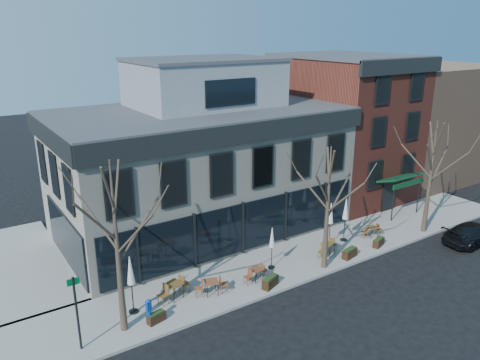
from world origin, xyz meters
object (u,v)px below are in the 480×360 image
umbrella_0 (131,274)px  cafe_set_0 (174,289)px  parked_sedan (475,233)px  call_box (149,311)px

umbrella_0 → cafe_set_0: bearing=0.8°
parked_sedan → call_box: call_box is taller
call_box → cafe_set_0: size_ratio=0.67×
cafe_set_0 → umbrella_0: size_ratio=0.68×
parked_sedan → call_box: bearing=85.9°
cafe_set_0 → umbrella_0: bearing=-179.2°
parked_sedan → call_box: size_ratio=3.49×
cafe_set_0 → umbrella_0: 2.66m
call_box → cafe_set_0: call_box is taller
call_box → cafe_set_0: bearing=35.3°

